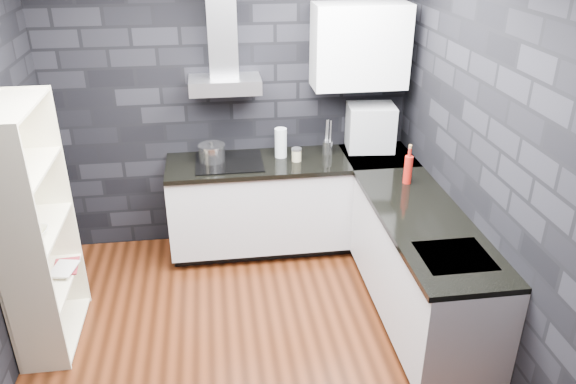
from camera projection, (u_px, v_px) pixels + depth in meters
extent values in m
plane|color=#481F0E|center=(250.00, 343.00, 4.15)|extent=(3.20, 3.20, 0.00)
cube|color=black|center=(231.00, 102.00, 5.00)|extent=(3.20, 0.05, 2.70)
cube|color=black|center=(272.00, 355.00, 2.11)|extent=(3.20, 0.05, 2.70)
cube|color=black|center=(486.00, 163.00, 3.75)|extent=(0.05, 3.20, 2.70)
cube|color=black|center=(291.00, 239.00, 5.38)|extent=(2.18, 0.50, 0.10)
cube|color=black|center=(420.00, 313.00, 4.38)|extent=(0.50, 1.78, 0.10)
cube|color=silver|center=(291.00, 201.00, 5.15)|extent=(2.20, 0.60, 0.76)
cube|color=silver|center=(420.00, 267.00, 4.19)|extent=(0.60, 1.80, 0.76)
cube|color=black|center=(292.00, 162.00, 4.97)|extent=(2.20, 0.62, 0.04)
cube|color=black|center=(425.00, 220.00, 4.01)|extent=(0.62, 1.80, 0.04)
cube|color=black|center=(379.00, 157.00, 5.08)|extent=(0.62, 0.62, 0.04)
cube|color=silver|center=(225.00, 85.00, 4.72)|extent=(0.60, 0.34, 0.12)
cube|color=silver|center=(222.00, 21.00, 4.56)|extent=(0.24, 0.20, 0.90)
cube|color=white|center=(360.00, 46.00, 4.74)|extent=(0.80, 0.35, 0.70)
cube|color=black|center=(229.00, 162.00, 4.90)|extent=(0.58, 0.50, 0.01)
cube|color=silver|center=(455.00, 256.00, 3.56)|extent=(0.44, 0.40, 0.01)
cylinder|color=silver|center=(212.00, 153.00, 4.88)|extent=(0.27, 0.27, 0.13)
cylinder|color=silver|center=(281.00, 143.00, 4.97)|extent=(0.13, 0.13, 0.26)
cylinder|color=tan|center=(297.00, 155.00, 4.91)|extent=(0.10, 0.10, 0.10)
cylinder|color=silver|center=(327.00, 147.00, 5.07)|extent=(0.10, 0.10, 0.12)
cube|color=#A4A7AC|center=(370.00, 127.00, 5.05)|extent=(0.44, 0.36, 0.41)
cylinder|color=#A31810|center=(408.00, 170.00, 4.48)|extent=(0.09, 0.09, 0.23)
cube|color=#EEE6C4|center=(35.00, 231.00, 3.84)|extent=(0.39, 0.82, 1.80)
imported|color=silver|center=(30.00, 234.00, 3.72)|extent=(0.26, 0.26, 0.06)
imported|color=maroon|center=(50.00, 256.00, 4.15)|extent=(0.18, 0.04, 0.25)
imported|color=#B2B2B2|center=(50.00, 257.00, 4.11)|extent=(0.17, 0.05, 0.23)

